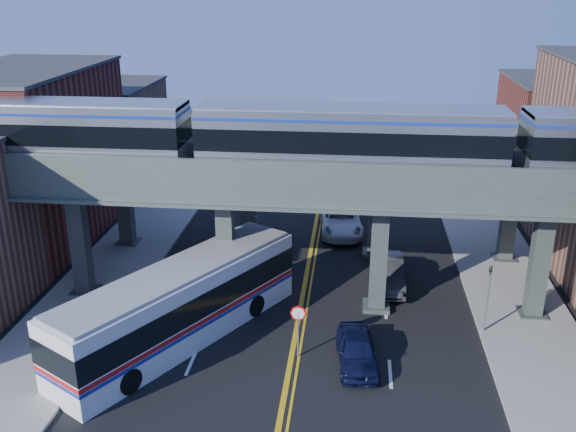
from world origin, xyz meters
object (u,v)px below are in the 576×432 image
(stop_sign, at_px, (298,323))
(car_lane_d, at_px, (363,191))
(car_lane_b, at_px, (388,273))
(car_lane_c, at_px, (341,220))
(transit_bus, at_px, (180,305))
(traffic_signal, at_px, (488,291))
(transit_train, at_px, (350,138))
(car_lane_a, at_px, (357,350))

(stop_sign, distance_m, car_lane_d, 22.78)
(car_lane_b, relative_size, car_lane_c, 0.82)
(transit_bus, bearing_deg, car_lane_c, 4.81)
(stop_sign, xyz_separation_m, car_lane_d, (3.02, 22.56, -1.00))
(car_lane_c, xyz_separation_m, car_lane_d, (1.52, 6.83, -0.07))
(car_lane_b, bearing_deg, traffic_signal, -47.79)
(car_lane_c, bearing_deg, traffic_signal, -64.82)
(transit_bus, bearing_deg, transit_train, -31.56)
(transit_bus, height_order, car_lane_a, transit_bus)
(transit_bus, relative_size, car_lane_d, 2.55)
(traffic_signal, xyz_separation_m, car_lane_a, (-6.20, -3.38, -1.57))
(transit_bus, height_order, car_lane_c, transit_bus)
(traffic_signal, distance_m, transit_bus, 14.79)
(transit_train, relative_size, car_lane_b, 9.37)
(traffic_signal, distance_m, car_lane_b, 6.72)
(car_lane_d, bearing_deg, car_lane_c, -104.22)
(stop_sign, height_order, transit_bus, transit_bus)
(stop_sign, bearing_deg, traffic_signal, 18.63)
(stop_sign, bearing_deg, car_lane_b, 60.49)
(transit_train, distance_m, car_lane_c, 13.63)
(stop_sign, relative_size, car_lane_d, 0.50)
(stop_sign, relative_size, car_lane_a, 0.61)
(stop_sign, height_order, car_lane_b, stop_sign)
(transit_bus, relative_size, car_lane_c, 2.24)
(transit_train, relative_size, car_lane_d, 8.73)
(transit_train, bearing_deg, car_lane_c, 92.69)
(transit_bus, height_order, car_lane_d, transit_bus)
(traffic_signal, relative_size, car_lane_a, 0.96)
(car_lane_b, bearing_deg, stop_sign, -120.89)
(stop_sign, distance_m, car_lane_c, 15.83)
(car_lane_b, bearing_deg, car_lane_d, 93.87)
(car_lane_d, bearing_deg, transit_bus, -113.73)
(transit_bus, bearing_deg, car_lane_a, -68.08)
(transit_bus, distance_m, car_lane_c, 16.48)
(stop_sign, distance_m, traffic_signal, 9.41)
(traffic_signal, distance_m, car_lane_d, 20.48)
(transit_bus, relative_size, car_lane_b, 2.74)
(transit_train, xyz_separation_m, transit_bus, (-7.75, -4.04, -7.39))
(transit_train, height_order, car_lane_b, transit_train)
(car_lane_b, bearing_deg, car_lane_a, -103.09)
(car_lane_d, bearing_deg, car_lane_a, -92.44)
(car_lane_a, xyz_separation_m, car_lane_d, (0.32, 22.94, 0.04))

